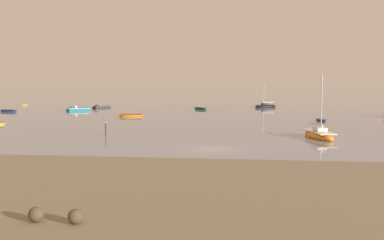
{
  "coord_description": "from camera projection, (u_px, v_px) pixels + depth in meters",
  "views": [
    {
      "loc": [
        3.17,
        -44.39,
        6.79
      ],
      "look_at": [
        -5.24,
        25.43,
        0.73
      ],
      "focal_mm": 41.99,
      "sensor_mm": 36.0,
      "label": 1
    }
  ],
  "objects": [
    {
      "name": "rowboat_moored_5",
      "position": [
        8.0,
        111.0,
        100.25
      ],
      "size": [
        4.53,
        2.38,
        0.68
      ],
      "rotation": [
        0.0,
        0.0,
        6.06
      ],
      "color": "navy",
      "rests_on": "ground"
    },
    {
      "name": "sailboat_moored_2",
      "position": [
        265.0,
        106.0,
        117.09
      ],
      "size": [
        6.31,
        4.67,
        6.9
      ],
      "rotation": [
        0.0,
        0.0,
        3.65
      ],
      "color": "black",
      "rests_on": "ground"
    },
    {
      "name": "tidal_rock_left",
      "position": [
        36.0,
        214.0,
        21.26
      ],
      "size": [
        0.73,
        0.73,
        0.73
      ],
      "primitive_type": "sphere",
      "color": "#493A28",
      "rests_on": "mudflat_shore"
    },
    {
      "name": "sailboat_moored_3",
      "position": [
        319.0,
        135.0,
        54.05
      ],
      "size": [
        3.77,
        7.44,
        7.99
      ],
      "rotation": [
        0.0,
        0.0,
        4.94
      ],
      "color": "orange",
      "rests_on": "ground"
    },
    {
      "name": "rowboat_moored_1",
      "position": [
        24.0,
        105.0,
        124.54
      ],
      "size": [
        1.04,
        2.99,
        0.47
      ],
      "rotation": [
        0.0,
        0.0,
        1.58
      ],
      "color": "orange",
      "rests_on": "ground"
    },
    {
      "name": "motorboat_moored_1",
      "position": [
        76.0,
        110.0,
        103.32
      ],
      "size": [
        5.81,
        4.38,
        1.91
      ],
      "rotation": [
        0.0,
        0.0,
        3.65
      ],
      "color": "#197084",
      "rests_on": "ground"
    },
    {
      "name": "mooring_post_near",
      "position": [
        106.0,
        129.0,
        56.92
      ],
      "size": [
        0.22,
        0.22,
        1.82
      ],
      "color": "#423323",
      "rests_on": "ground"
    },
    {
      "name": "rowboat_moored_3",
      "position": [
        131.0,
        116.0,
        86.5
      ],
      "size": [
        4.87,
        2.45,
        0.73
      ],
      "rotation": [
        0.0,
        0.0,
        3.33
      ],
      "color": "orange",
      "rests_on": "ground"
    },
    {
      "name": "motorboat_moored_0",
      "position": [
        99.0,
        108.0,
        112.5
      ],
      "size": [
        4.73,
        4.43,
        1.65
      ],
      "rotation": [
        0.0,
        0.0,
        3.86
      ],
      "color": "black",
      "rests_on": "ground"
    },
    {
      "name": "ground_plane",
      "position": [
        214.0,
        149.0,
        44.87
      ],
      "size": [
        800.0,
        800.0,
        0.0
      ],
      "primitive_type": "plane",
      "color": "gray"
    },
    {
      "name": "rowboat_moored_4",
      "position": [
        321.0,
        120.0,
        76.81
      ],
      "size": [
        1.84,
        3.28,
        0.49
      ],
      "rotation": [
        0.0,
        0.0,
        1.83
      ],
      "color": "navy",
      "rests_on": "ground"
    },
    {
      "name": "seaweed_clump",
      "position": [
        75.0,
        216.0,
        20.96
      ],
      "size": [
        0.71,
        0.71,
        0.71
      ],
      "primitive_type": "sphere",
      "color": "#493A28",
      "rests_on": "mudflat_shore"
    },
    {
      "name": "rowboat_moored_2",
      "position": [
        201.0,
        109.0,
        108.29
      ],
      "size": [
        4.18,
        4.44,
        0.72
      ],
      "rotation": [
        0.0,
        0.0,
        2.3
      ],
      "color": "#23602D",
      "rests_on": "ground"
    },
    {
      "name": "mudflat_shore",
      "position": [
        81.0,
        196.0,
        26.32
      ],
      "size": [
        268.22,
        26.68,
        0.13
      ],
      "primitive_type": "cube",
      "color": "#7A6B51",
      "rests_on": "ground"
    }
  ]
}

